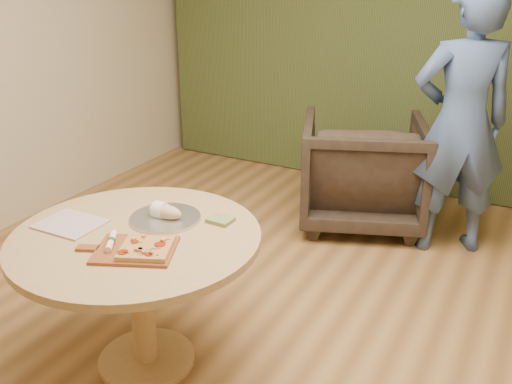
{
  "coord_description": "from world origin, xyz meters",
  "views": [
    {
      "loc": [
        1.14,
        -2.07,
        1.98
      ],
      "look_at": [
        -0.1,
        0.25,
        0.88
      ],
      "focal_mm": 40.0,
      "sensor_mm": 36.0,
      "label": 1
    }
  ],
  "objects_px": {
    "pizza_paddle": "(133,250)",
    "pedestal_table": "(138,260)",
    "cutlery_roll": "(111,241)",
    "bread_roll": "(163,211)",
    "person_standing": "(461,124)",
    "flatbread_pizza": "(146,248)",
    "serving_tray": "(165,218)",
    "armchair": "(362,166)"
  },
  "relations": [
    {
      "from": "armchair",
      "to": "bread_roll",
      "type": "bearing_deg",
      "value": 57.46
    },
    {
      "from": "pedestal_table",
      "to": "serving_tray",
      "type": "relative_size",
      "value": 3.37
    },
    {
      "from": "serving_tray",
      "to": "bread_roll",
      "type": "bearing_deg",
      "value": 180.0
    },
    {
      "from": "pedestal_table",
      "to": "serving_tray",
      "type": "bearing_deg",
      "value": 82.35
    },
    {
      "from": "pizza_paddle",
      "to": "person_standing",
      "type": "distance_m",
      "value": 2.44
    },
    {
      "from": "person_standing",
      "to": "bread_roll",
      "type": "bearing_deg",
      "value": 30.8
    },
    {
      "from": "pizza_paddle",
      "to": "bread_roll",
      "type": "relative_size",
      "value": 2.45
    },
    {
      "from": "cutlery_roll",
      "to": "person_standing",
      "type": "xyz_separation_m",
      "value": [
        1.12,
        2.22,
        0.15
      ]
    },
    {
      "from": "cutlery_roll",
      "to": "serving_tray",
      "type": "relative_size",
      "value": 0.5
    },
    {
      "from": "pedestal_table",
      "to": "bread_roll",
      "type": "height_order",
      "value": "bread_roll"
    },
    {
      "from": "armchair",
      "to": "person_standing",
      "type": "height_order",
      "value": "person_standing"
    },
    {
      "from": "pedestal_table",
      "to": "armchair",
      "type": "height_order",
      "value": "armchair"
    },
    {
      "from": "bread_roll",
      "to": "person_standing",
      "type": "distance_m",
      "value": 2.17
    },
    {
      "from": "bread_roll",
      "to": "pizza_paddle",
      "type": "bearing_deg",
      "value": -76.03
    },
    {
      "from": "pedestal_table",
      "to": "pizza_paddle",
      "type": "xyz_separation_m",
      "value": [
        0.1,
        -0.14,
        0.15
      ]
    },
    {
      "from": "armchair",
      "to": "pizza_paddle",
      "type": "bearing_deg",
      "value": 61.17
    },
    {
      "from": "person_standing",
      "to": "pedestal_table",
      "type": "bearing_deg",
      "value": 32.89
    },
    {
      "from": "bread_roll",
      "to": "flatbread_pizza",
      "type": "bearing_deg",
      "value": -65.7
    },
    {
      "from": "flatbread_pizza",
      "to": "pedestal_table",
      "type": "bearing_deg",
      "value": 141.96
    },
    {
      "from": "pizza_paddle",
      "to": "flatbread_pizza",
      "type": "relative_size",
      "value": 1.63
    },
    {
      "from": "pizza_paddle",
      "to": "cutlery_roll",
      "type": "relative_size",
      "value": 2.64
    },
    {
      "from": "cutlery_roll",
      "to": "armchair",
      "type": "bearing_deg",
      "value": 47.19
    },
    {
      "from": "flatbread_pizza",
      "to": "person_standing",
      "type": "distance_m",
      "value": 2.4
    },
    {
      "from": "flatbread_pizza",
      "to": "person_standing",
      "type": "height_order",
      "value": "person_standing"
    },
    {
      "from": "bread_roll",
      "to": "armchair",
      "type": "xyz_separation_m",
      "value": [
        0.4,
        1.98,
        -0.32
      ]
    },
    {
      "from": "pizza_paddle",
      "to": "flatbread_pizza",
      "type": "xyz_separation_m",
      "value": [
        0.06,
        0.01,
        0.02
      ]
    },
    {
      "from": "cutlery_roll",
      "to": "bread_roll",
      "type": "bearing_deg",
      "value": 52.95
    },
    {
      "from": "pedestal_table",
      "to": "flatbread_pizza",
      "type": "distance_m",
      "value": 0.27
    },
    {
      "from": "pedestal_table",
      "to": "armchair",
      "type": "distance_m",
      "value": 2.22
    },
    {
      "from": "bread_roll",
      "to": "pedestal_table",
      "type": "bearing_deg",
      "value": -95.14
    },
    {
      "from": "armchair",
      "to": "person_standing",
      "type": "distance_m",
      "value": 0.84
    },
    {
      "from": "pizza_paddle",
      "to": "bread_roll",
      "type": "bearing_deg",
      "value": 80.26
    },
    {
      "from": "pizza_paddle",
      "to": "pedestal_table",
      "type": "bearing_deg",
      "value": 102.27
    },
    {
      "from": "bread_roll",
      "to": "armchair",
      "type": "height_order",
      "value": "armchair"
    },
    {
      "from": "flatbread_pizza",
      "to": "cutlery_roll",
      "type": "xyz_separation_m",
      "value": [
        -0.18,
        -0.02,
        0.0
      ]
    },
    {
      "from": "armchair",
      "to": "person_standing",
      "type": "bearing_deg",
      "value": 149.81
    },
    {
      "from": "pedestal_table",
      "to": "cutlery_roll",
      "type": "distance_m",
      "value": 0.23
    },
    {
      "from": "pizza_paddle",
      "to": "cutlery_roll",
      "type": "height_order",
      "value": "cutlery_roll"
    },
    {
      "from": "person_standing",
      "to": "armchair",
      "type": "bearing_deg",
      "value": -37.98
    },
    {
      "from": "flatbread_pizza",
      "to": "armchair",
      "type": "relative_size",
      "value": 0.31
    },
    {
      "from": "pizza_paddle",
      "to": "armchair",
      "type": "distance_m",
      "value": 2.36
    },
    {
      "from": "pedestal_table",
      "to": "person_standing",
      "type": "bearing_deg",
      "value": 61.71
    }
  ]
}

